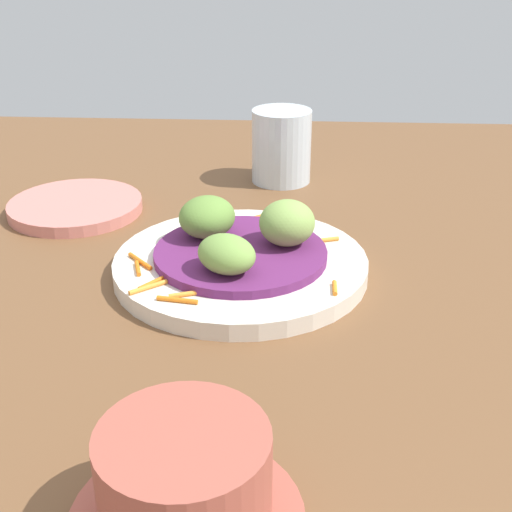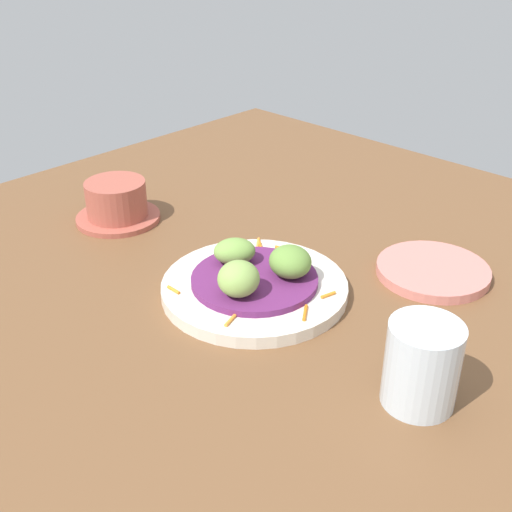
# 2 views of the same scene
# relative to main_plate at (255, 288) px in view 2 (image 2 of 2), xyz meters

# --- Properties ---
(table_surface) EXTENTS (1.10, 1.10, 0.02)m
(table_surface) POSITION_rel_main_plate_xyz_m (0.04, 0.02, -0.02)
(table_surface) COLOR brown
(table_surface) RESTS_ON ground
(main_plate) EXTENTS (0.23, 0.23, 0.02)m
(main_plate) POSITION_rel_main_plate_xyz_m (0.00, 0.00, 0.00)
(main_plate) COLOR silver
(main_plate) RESTS_ON table_surface
(cabbage_bed) EXTENTS (0.16, 0.16, 0.01)m
(cabbage_bed) POSITION_rel_main_plate_xyz_m (-0.00, 0.00, 0.01)
(cabbage_bed) COLOR #60235B
(cabbage_bed) RESTS_ON main_plate
(carrot_garnish) EXTENTS (0.19, 0.19, 0.00)m
(carrot_garnish) POSITION_rel_main_plate_xyz_m (0.03, 0.02, 0.01)
(carrot_garnish) COLOR orange
(carrot_garnish) RESTS_ON main_plate
(guac_scoop_left) EXTENTS (0.07, 0.07, 0.04)m
(guac_scoop_left) POSITION_rel_main_plate_xyz_m (-0.04, -0.01, 0.04)
(guac_scoop_left) COLOR #84A851
(guac_scoop_left) RESTS_ON cabbage_bed
(guac_scoop_center) EXTENTS (0.07, 0.07, 0.04)m
(guac_scoop_center) POSITION_rel_main_plate_xyz_m (0.03, -0.03, 0.04)
(guac_scoop_center) COLOR olive
(guac_scoop_center) RESTS_ON cabbage_bed
(guac_scoop_right) EXTENTS (0.07, 0.07, 0.03)m
(guac_scoop_right) POSITION_rel_main_plate_xyz_m (0.01, 0.04, 0.03)
(guac_scoop_right) COLOR #759E47
(guac_scoop_right) RESTS_ON cabbage_bed
(side_plate_small) EXTENTS (0.15, 0.15, 0.01)m
(side_plate_small) POSITION_rel_main_plate_xyz_m (0.19, -0.14, -0.00)
(side_plate_small) COLOR tan
(side_plate_small) RESTS_ON table_surface
(terracotta_bowl) EXTENTS (0.13, 0.13, 0.06)m
(terracotta_bowl) POSITION_rel_main_plate_xyz_m (0.01, 0.30, 0.02)
(terracotta_bowl) COLOR #A85142
(terracotta_bowl) RESTS_ON table_surface
(water_glass) EXTENTS (0.07, 0.07, 0.09)m
(water_glass) POSITION_rel_main_plate_xyz_m (-0.03, -0.25, 0.04)
(water_glass) COLOR silver
(water_glass) RESTS_ON table_surface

